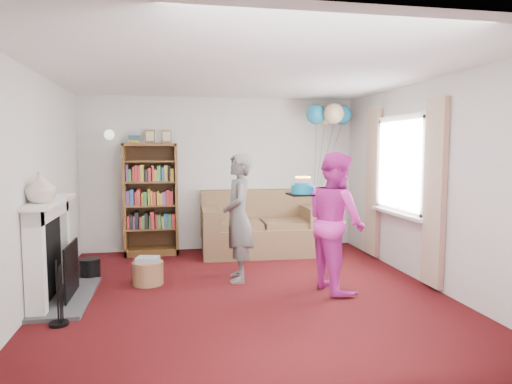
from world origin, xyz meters
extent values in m
plane|color=black|center=(0.00, 0.00, 0.00)|extent=(5.00, 5.00, 0.00)
cube|color=silver|center=(0.00, 2.51, 1.25)|extent=(4.50, 0.02, 2.50)
cube|color=silver|center=(-2.26, 0.00, 1.25)|extent=(0.02, 5.00, 2.50)
cube|color=silver|center=(2.26, 0.00, 1.25)|extent=(0.02, 5.00, 2.50)
cube|color=white|center=(0.00, 0.00, 2.50)|extent=(4.50, 5.00, 0.01)
cube|color=#3F3F42|center=(-2.00, 0.20, 0.02)|extent=(0.55, 1.40, 0.04)
cube|color=white|center=(-2.15, -0.35, 0.53)|extent=(0.18, 0.14, 1.06)
cube|color=white|center=(-2.15, 0.75, 0.53)|extent=(0.18, 0.14, 1.06)
cube|color=white|center=(-2.15, 0.20, 1.00)|extent=(0.18, 1.24, 0.16)
cube|color=white|center=(-2.12, 0.20, 1.10)|extent=(0.28, 1.35, 0.05)
cube|color=black|center=(-2.17, 0.20, 0.48)|extent=(0.10, 0.80, 0.86)
cube|color=black|center=(-1.93, 0.20, 0.33)|extent=(0.02, 0.70, 0.60)
cylinder|color=black|center=(-1.90, -0.58, 0.32)|extent=(0.18, 0.18, 0.64)
cylinder|color=black|center=(-1.87, 1.00, 0.13)|extent=(0.26, 0.26, 0.26)
cube|color=white|center=(2.21, 0.60, 2.08)|extent=(0.08, 1.30, 0.08)
cube|color=white|center=(2.21, 0.60, 0.82)|extent=(0.08, 1.30, 0.08)
cube|color=white|center=(2.24, 0.60, 1.45)|extent=(0.01, 1.15, 1.20)
cube|color=white|center=(2.18, 0.60, 0.79)|extent=(0.14, 1.32, 0.04)
cube|color=#B8AE8B|center=(2.20, -0.22, 1.15)|extent=(0.07, 0.38, 2.20)
cube|color=#B8AE8B|center=(2.20, 1.42, 1.15)|extent=(0.07, 0.38, 2.20)
cylinder|color=gold|center=(-1.75, 2.45, 1.90)|extent=(0.04, 0.12, 0.04)
sphere|color=white|center=(-1.75, 2.36, 1.88)|extent=(0.16, 0.16, 0.16)
cube|color=#472B14|center=(-1.14, 2.46, 0.87)|extent=(0.83, 0.04, 1.75)
cube|color=brown|center=(-1.53, 2.27, 0.87)|extent=(0.04, 0.42, 1.75)
cube|color=brown|center=(-0.74, 2.27, 0.87)|extent=(0.04, 0.42, 1.75)
cube|color=brown|center=(-1.14, 2.27, 1.73)|extent=(0.83, 0.42, 0.04)
cube|color=brown|center=(-1.14, 2.27, 0.05)|extent=(0.83, 0.42, 0.10)
cube|color=brown|center=(-1.14, 2.27, 0.41)|extent=(0.75, 0.38, 0.03)
cube|color=brown|center=(-1.14, 2.27, 0.78)|extent=(0.75, 0.38, 0.02)
cube|color=brown|center=(-1.14, 2.27, 1.15)|extent=(0.75, 0.38, 0.02)
cube|color=brown|center=(-1.14, 2.27, 1.47)|extent=(0.75, 0.38, 0.02)
cube|color=maroon|center=(-1.37, 2.25, 1.81)|extent=(0.16, 0.22, 0.12)
cube|color=brown|center=(-1.14, 2.32, 1.86)|extent=(0.16, 0.02, 0.20)
cube|color=brown|center=(-0.88, 2.32, 1.86)|extent=(0.16, 0.02, 0.20)
cube|color=brown|center=(0.58, 2.00, 0.22)|extent=(1.87, 0.99, 0.44)
cube|color=brown|center=(0.58, 2.37, 0.60)|extent=(1.87, 0.24, 0.77)
cube|color=brown|center=(-0.23, 2.00, 0.44)|extent=(0.24, 0.94, 0.60)
cube|color=brown|center=(1.39, 2.00, 0.44)|extent=(0.24, 0.94, 0.60)
cube|color=brown|center=(0.16, 1.92, 0.47)|extent=(0.79, 0.69, 0.12)
cube|color=brown|center=(1.00, 1.92, 0.47)|extent=(0.79, 0.69, 0.12)
cylinder|color=#895E40|center=(-1.13, 0.61, 0.14)|extent=(0.37, 0.37, 0.28)
cube|color=beige|center=(-1.13, 0.61, 0.31)|extent=(0.26, 0.21, 0.06)
imported|color=black|center=(0.00, 0.59, 0.81)|extent=(0.44, 0.62, 1.61)
imported|color=#CE299F|center=(1.07, -0.01, 0.82)|extent=(0.74, 0.89, 1.64)
cube|color=black|center=(0.71, 0.16, 1.13)|extent=(0.33, 0.33, 0.02)
cylinder|color=#0C6C8B|center=(0.71, 0.16, 1.19)|extent=(0.28, 0.28, 0.10)
cylinder|color=#0C6C8B|center=(0.71, 0.16, 1.25)|extent=(0.20, 0.20, 0.04)
cylinder|color=pink|center=(0.80, 0.16, 1.28)|extent=(0.01, 0.01, 0.09)
sphere|color=orange|center=(0.80, 0.16, 1.33)|extent=(0.02, 0.02, 0.02)
cylinder|color=pink|center=(0.79, 0.19, 1.28)|extent=(0.01, 0.01, 0.09)
sphere|color=orange|center=(0.79, 0.19, 1.33)|extent=(0.02, 0.02, 0.02)
cylinder|color=pink|center=(0.78, 0.22, 1.28)|extent=(0.01, 0.01, 0.09)
sphere|color=orange|center=(0.78, 0.22, 1.33)|extent=(0.02, 0.02, 0.02)
cylinder|color=pink|center=(0.75, 0.24, 1.28)|extent=(0.01, 0.01, 0.09)
sphere|color=orange|center=(0.75, 0.24, 1.33)|extent=(0.02, 0.02, 0.02)
cylinder|color=pink|center=(0.72, 0.24, 1.28)|extent=(0.01, 0.01, 0.09)
sphere|color=orange|center=(0.72, 0.24, 1.33)|extent=(0.02, 0.02, 0.02)
cylinder|color=pink|center=(0.69, 0.24, 1.28)|extent=(0.01, 0.01, 0.09)
sphere|color=orange|center=(0.69, 0.24, 1.33)|extent=(0.02, 0.02, 0.02)
cylinder|color=pink|center=(0.66, 0.23, 1.28)|extent=(0.01, 0.01, 0.09)
sphere|color=orange|center=(0.66, 0.23, 1.33)|extent=(0.02, 0.02, 0.02)
cylinder|color=pink|center=(0.64, 0.20, 1.28)|extent=(0.01, 0.01, 0.09)
sphere|color=orange|center=(0.64, 0.20, 1.33)|extent=(0.02, 0.02, 0.02)
cylinder|color=pink|center=(0.63, 0.18, 1.28)|extent=(0.01, 0.01, 0.09)
sphere|color=orange|center=(0.63, 0.18, 1.33)|extent=(0.02, 0.02, 0.02)
cylinder|color=pink|center=(0.63, 0.15, 1.28)|extent=(0.01, 0.01, 0.09)
sphere|color=orange|center=(0.63, 0.15, 1.33)|extent=(0.02, 0.02, 0.02)
cylinder|color=pink|center=(0.64, 0.12, 1.28)|extent=(0.01, 0.01, 0.09)
sphere|color=orange|center=(0.64, 0.12, 1.33)|extent=(0.02, 0.02, 0.02)
cylinder|color=pink|center=(0.66, 0.09, 1.28)|extent=(0.01, 0.01, 0.09)
sphere|color=orange|center=(0.66, 0.09, 1.33)|extent=(0.02, 0.02, 0.02)
cylinder|color=pink|center=(0.69, 0.08, 1.28)|extent=(0.01, 0.01, 0.09)
sphere|color=orange|center=(0.69, 0.08, 1.33)|extent=(0.02, 0.02, 0.02)
cylinder|color=pink|center=(0.72, 0.08, 1.28)|extent=(0.01, 0.01, 0.09)
sphere|color=orange|center=(0.72, 0.08, 1.33)|extent=(0.02, 0.02, 0.02)
cylinder|color=pink|center=(0.75, 0.09, 1.28)|extent=(0.01, 0.01, 0.09)
sphere|color=orange|center=(0.75, 0.09, 1.33)|extent=(0.02, 0.02, 0.02)
cylinder|color=pink|center=(0.78, 0.11, 1.28)|extent=(0.01, 0.01, 0.09)
sphere|color=orange|center=(0.78, 0.11, 1.33)|extent=(0.02, 0.02, 0.02)
cylinder|color=pink|center=(0.79, 0.13, 1.28)|extent=(0.01, 0.01, 0.09)
sphere|color=orange|center=(0.79, 0.13, 1.33)|extent=(0.02, 0.02, 0.02)
sphere|color=#3F3F3F|center=(1.39, 1.80, 0.70)|extent=(0.02, 0.02, 0.02)
sphere|color=#19719C|center=(1.95, 2.12, 2.22)|extent=(0.32, 0.32, 0.32)
sphere|color=beige|center=(1.73, 2.34, 2.22)|extent=(0.32, 0.32, 0.32)
sphere|color=#19719C|center=(1.51, 2.12, 2.22)|extent=(0.32, 0.32, 0.32)
sphere|color=beige|center=(1.73, 1.90, 2.22)|extent=(0.32, 0.32, 0.32)
imported|color=beige|center=(-2.12, -0.15, 1.28)|extent=(0.32, 0.32, 0.31)
camera|label=1|loc=(-0.84, -5.04, 1.67)|focal=32.00mm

